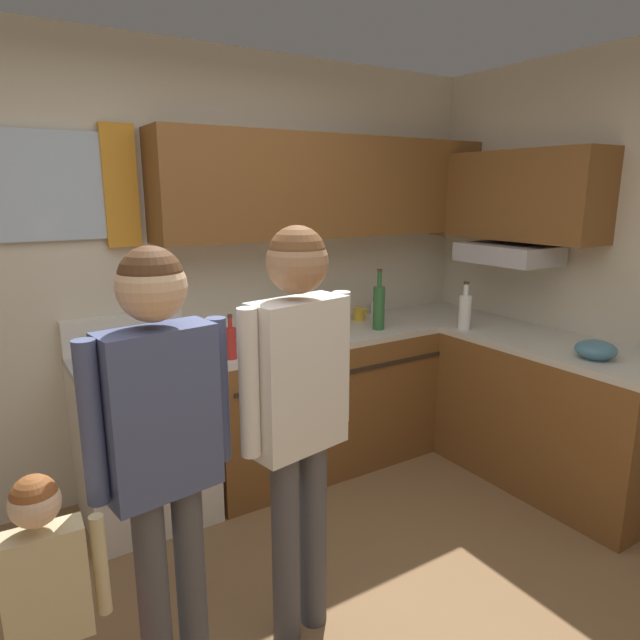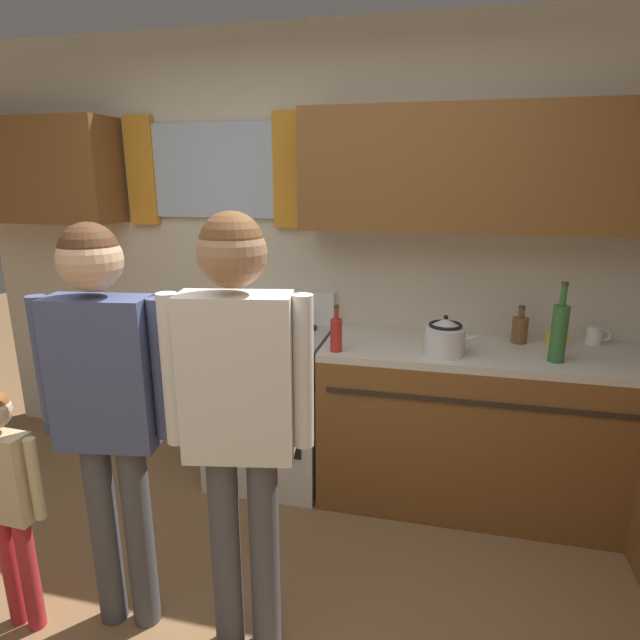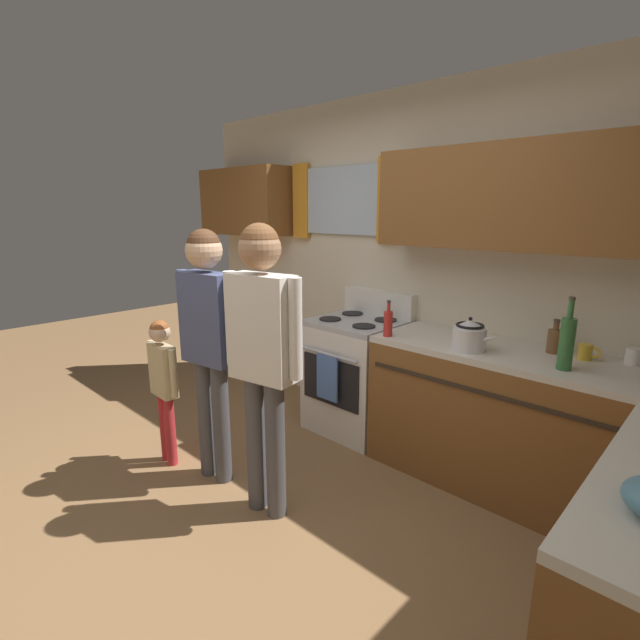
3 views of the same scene
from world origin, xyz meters
name	(u,v)px [view 3 (image 3 of 3)]	position (x,y,z in m)	size (l,w,h in m)	color
ground_plane	(210,531)	(0.00, 0.00, 0.00)	(12.00, 12.00, 0.00)	olive
back_wall_unit	(413,243)	(0.07, 1.82, 1.49)	(4.60, 0.42, 2.60)	beige
kitchen_counter_run	(583,477)	(1.51, 1.17, 0.45)	(2.16, 1.95, 0.90)	brown
stove_oven	(357,373)	(-0.22, 1.54, 0.47)	(0.66, 0.67, 1.10)	silver
bottle_squat_brown	(555,340)	(1.16, 1.68, 0.98)	(0.08, 0.08, 0.21)	brown
bottle_wine_green	(567,342)	(1.30, 1.41, 1.05)	(0.08, 0.08, 0.39)	#2D6633
bottle_sauce_red	(388,323)	(0.23, 1.31, 0.99)	(0.06, 0.06, 0.25)	red
mug_mustard_yellow	(586,352)	(1.34, 1.67, 0.95)	(0.12, 0.08, 0.09)	gold
mug_ceramic_white	(634,356)	(1.56, 1.75, 0.95)	(0.13, 0.08, 0.09)	white
stovetop_kettle	(470,335)	(0.77, 1.39, 1.00)	(0.27, 0.20, 0.21)	silver
adult_holding_child	(208,328)	(-0.44, 0.34, 1.02)	(0.50, 0.22, 1.63)	#4C4C51
adult_in_plaid	(262,339)	(0.08, 0.34, 1.05)	(0.51, 0.23, 1.67)	#4C4C51
small_child	(163,375)	(-0.83, 0.22, 0.64)	(0.34, 0.14, 1.03)	red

